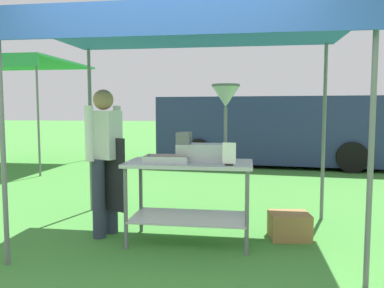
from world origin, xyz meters
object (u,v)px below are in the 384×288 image
(donut_cart, at_px, (189,183))
(van_navy, at_px, (273,130))
(supply_crate, at_px, (289,226))
(stall_canopy, at_px, (191,34))
(neighbour_tent, at_px, (5,65))
(donut_tray, at_px, (167,160))
(vendor, at_px, (105,154))
(donut_fryer, at_px, (210,131))
(menu_sign, at_px, (229,156))

(donut_cart, height_order, van_navy, van_navy)
(supply_crate, bearing_deg, stall_canopy, -170.30)
(neighbour_tent, bearing_deg, stall_canopy, -42.23)
(donut_tray, relative_size, vendor, 0.28)
(donut_tray, distance_m, van_navy, 6.33)
(donut_fryer, bearing_deg, stall_canopy, 175.17)
(menu_sign, distance_m, van_navy, 6.34)
(donut_fryer, relative_size, menu_sign, 3.59)
(donut_tray, bearing_deg, donut_fryer, 21.95)
(donut_tray, bearing_deg, vendor, 164.81)
(menu_sign, xyz_separation_m, neighbour_tent, (-5.69, 5.09, 1.51))
(donut_tray, distance_m, supply_crate, 1.52)
(donut_cart, relative_size, menu_sign, 5.85)
(vendor, xyz_separation_m, supply_crate, (2.00, 0.17, -0.76))
(donut_tray, distance_m, menu_sign, 0.65)
(stall_canopy, xyz_separation_m, donut_cart, (0.00, -0.10, -1.54))
(supply_crate, bearing_deg, vendor, -175.10)
(stall_canopy, bearing_deg, donut_tray, -138.83)
(neighbour_tent, bearing_deg, van_navy, 10.49)
(donut_cart, height_order, neighbour_tent, neighbour_tent)
(donut_cart, distance_m, menu_sign, 0.57)
(menu_sign, relative_size, neighbour_tent, 0.07)
(menu_sign, bearing_deg, supply_crate, 37.68)
(menu_sign, height_order, vendor, vendor)
(donut_cart, relative_size, supply_crate, 2.81)
(donut_cart, xyz_separation_m, neighbour_tent, (-5.27, 4.88, 1.83))
(stall_canopy, height_order, donut_fryer, stall_canopy)
(van_navy, height_order, neighbour_tent, neighbour_tent)
(donut_cart, xyz_separation_m, supply_crate, (1.05, 0.28, -0.49))
(donut_fryer, bearing_deg, vendor, 178.73)
(donut_fryer, height_order, neighbour_tent, neighbour_tent)
(donut_cart, bearing_deg, donut_fryer, 20.82)
(donut_cart, xyz_separation_m, donut_fryer, (0.21, 0.08, 0.54))
(neighbour_tent, bearing_deg, supply_crate, -36.06)
(donut_tray, bearing_deg, menu_sign, -10.36)
(stall_canopy, xyz_separation_m, supply_crate, (1.05, 0.18, -2.03))
(menu_sign, bearing_deg, stall_canopy, 143.80)
(vendor, bearing_deg, donut_tray, -15.19)
(stall_canopy, bearing_deg, donut_fryer, -4.83)
(donut_cart, xyz_separation_m, van_navy, (1.21, 6.08, 0.25))
(donut_tray, xyz_separation_m, menu_sign, (0.64, -0.12, 0.07))
(stall_canopy, distance_m, neighbour_tent, 7.12)
(van_navy, bearing_deg, menu_sign, -97.13)
(vendor, bearing_deg, donut_fryer, -1.27)
(supply_crate, bearing_deg, neighbour_tent, 143.94)
(donut_fryer, bearing_deg, supply_crate, 13.23)
(stall_canopy, xyz_separation_m, donut_tray, (-0.22, -0.19, -1.29))
(vendor, height_order, van_navy, van_navy)
(donut_fryer, distance_m, menu_sign, 0.42)
(vendor, bearing_deg, neighbour_tent, 132.11)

